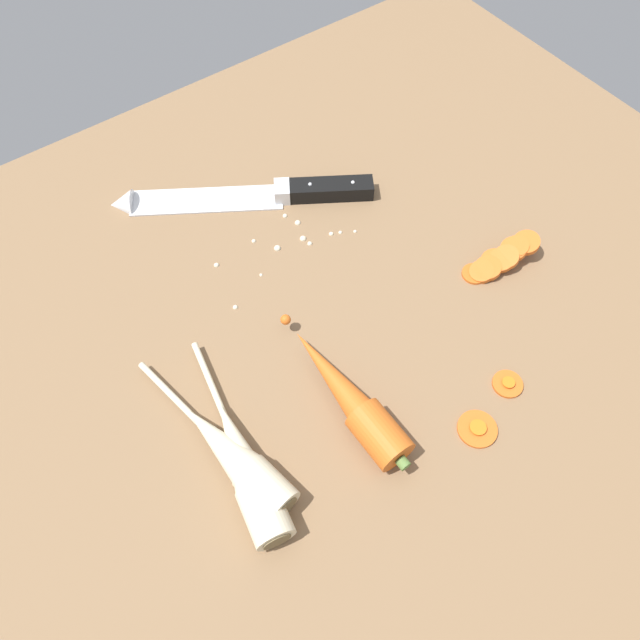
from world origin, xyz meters
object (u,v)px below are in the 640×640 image
object	(u,v)px
carrot_slice_stack	(501,259)
parsnip_mid_left	(234,456)
carrot_slice_stray_near	(508,383)
chefs_knife	(239,196)
parsnip_front	(246,468)
carrot_slice_stray_mid	(478,428)
whole_carrot	(349,397)

from	to	relation	value
carrot_slice_stack	parsnip_mid_left	bearing A→B (deg)	-176.37
carrot_slice_stack	carrot_slice_stray_near	distance (cm)	16.35
chefs_knife	carrot_slice_stack	world-z (taller)	carrot_slice_stack
carrot_slice_stack	chefs_knife	bearing A→B (deg)	125.78
chefs_knife	parsnip_front	bearing A→B (deg)	-120.29
carrot_slice_stray_mid	carrot_slice_stray_near	bearing A→B (deg)	16.46
whole_carrot	parsnip_mid_left	distance (cm)	13.17
carrot_slice_stray_near	carrot_slice_stray_mid	world-z (taller)	same
whole_carrot	carrot_slice_stack	distance (cm)	26.61
parsnip_mid_left	carrot_slice_stray_near	world-z (taller)	parsnip_mid_left
chefs_knife	parsnip_front	xyz separation A→B (cm)	(-18.78, -32.15, 1.33)
parsnip_front	carrot_slice_stray_near	distance (cm)	29.42
carrot_slice_stray_near	carrot_slice_stray_mid	size ratio (longest dim) A/B	0.80
whole_carrot	carrot_slice_stray_mid	world-z (taller)	whole_carrot
parsnip_front	carrot_slice_stray_near	xyz separation A→B (cm)	(28.23, -8.13, -1.62)
carrot_slice_stack	carrot_slice_stray_mid	distance (cm)	22.15
parsnip_front	chefs_knife	bearing A→B (deg)	59.71
carrot_slice_stray_mid	carrot_slice_stack	bearing A→B (deg)	39.79
chefs_knife	carrot_slice_stray_mid	bearing A→B (deg)	-85.70
chefs_knife	carrot_slice_stray_near	distance (cm)	41.38
parsnip_mid_left	carrot_slice_stray_mid	xyz separation A→B (cm)	(22.34, -11.67, -1.62)
carrot_slice_stack	carrot_slice_stray_mid	bearing A→B (deg)	-140.21
carrot_slice_stack	carrot_slice_stray_near	size ratio (longest dim) A/B	3.03
parsnip_front	carrot_slice_stray_mid	distance (cm)	24.16
parsnip_front	carrot_slice_stack	bearing A→B (deg)	6.11
parsnip_front	carrot_slice_stack	world-z (taller)	parsnip_front
carrot_slice_stray_near	chefs_knife	bearing A→B (deg)	103.20
parsnip_front	parsnip_mid_left	bearing A→B (deg)	103.33
carrot_slice_stray_mid	whole_carrot	bearing A→B (deg)	132.79
chefs_knife	carrot_slice_stray_near	bearing A→B (deg)	-76.80
chefs_knife	carrot_slice_stray_near	xyz separation A→B (cm)	(9.45, -40.28, -0.29)
carrot_slice_stack	carrot_slice_stray_mid	size ratio (longest dim) A/B	2.41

